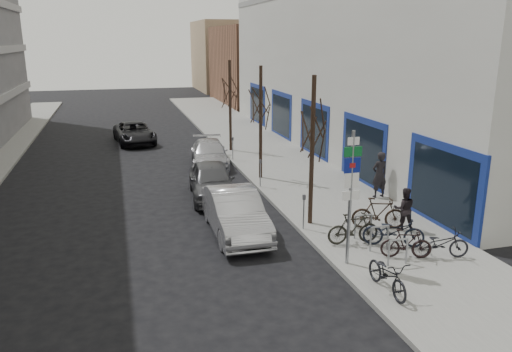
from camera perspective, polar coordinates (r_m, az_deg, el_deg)
ground at (r=14.75m, az=1.70°, el=-11.52°), size 120.00×120.00×0.00m
sidewalk_east at (r=24.97m, az=4.71°, el=0.00°), size 5.00×70.00×0.15m
commercial_building at (r=35.46m, az=21.02°, el=11.68°), size 20.00×32.00×10.00m
brick_building_far at (r=55.28m, az=2.23°, el=12.59°), size 12.00×14.00×8.00m
tan_building_far at (r=69.80m, az=-1.25°, el=13.58°), size 13.00×12.00×9.00m
highway_sign_pole at (r=14.67m, az=10.77°, el=-1.58°), size 0.55×0.10×4.20m
bike_rack at (r=16.41m, az=13.93°, el=-6.59°), size 0.66×2.26×0.83m
tree_near at (r=17.52m, az=6.55°, el=6.86°), size 1.80×1.80×5.50m
tree_mid at (r=23.62m, az=0.55°, el=9.13°), size 1.80×1.80×5.50m
tree_far at (r=29.88m, az=-3.00°, el=10.42°), size 1.80×1.80×5.50m
meter_front at (r=17.67m, az=5.49°, el=-3.70°), size 0.10×0.08×1.27m
meter_mid at (r=22.66m, az=0.49°, el=0.66°), size 0.10×0.08×1.27m
meter_back at (r=27.84m, az=-2.67°, el=3.43°), size 0.10×0.08×1.27m
bike_near_left at (r=13.88m, az=14.82°, el=-10.55°), size 0.59×1.87×1.14m
bike_near_right at (r=16.08m, az=16.80°, el=-7.39°), size 1.64×0.97×0.96m
bike_mid_curb at (r=16.82m, az=15.47°, el=-5.81°), size 2.03×1.38×1.20m
bike_mid_inner at (r=16.73m, az=11.05°, el=-5.88°), size 1.80×0.67×1.07m
bike_far_curb at (r=16.42m, az=20.33°, el=-6.99°), size 1.84×0.97×1.08m
bike_far_inner at (r=18.22m, az=13.85°, el=-4.11°), size 2.00×1.16×1.17m
parked_car_front at (r=17.57m, az=-2.40°, el=-4.22°), size 1.69×4.77×1.57m
parked_car_mid at (r=21.62m, az=-5.07°, el=-0.51°), size 2.22×4.69×1.55m
parked_car_back at (r=27.19m, az=-5.35°, el=2.58°), size 2.45×4.88×1.36m
lane_car at (r=34.06m, az=-13.73°, el=4.82°), size 2.85×5.21×1.38m
pedestrian_near at (r=21.71m, az=13.92°, el=0.15°), size 0.77×0.55×1.98m
pedestrian_far at (r=18.30m, az=16.58°, el=-3.58°), size 0.67×0.56×1.55m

